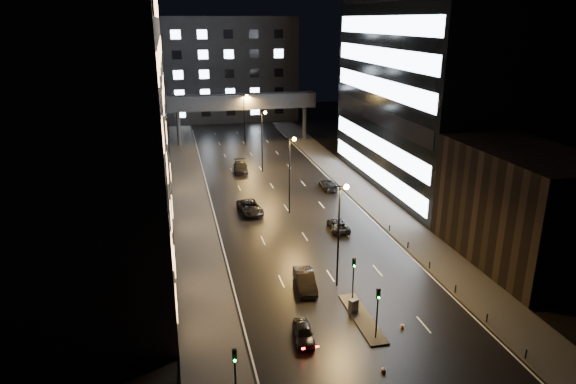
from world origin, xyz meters
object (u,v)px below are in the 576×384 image
car_toward_a (338,225)px  car_toward_b (328,185)px  car_away_a (303,333)px  utility_cabinet (353,305)px  car_away_c (250,208)px  car_away_d (241,167)px  car_away_b (305,281)px

car_toward_a → car_toward_b: 15.77m
car_away_a → utility_cabinet: (5.24, 2.91, 0.07)m
car_toward_a → car_toward_b: bearing=-99.4°
car_toward_b → utility_cabinet: 34.25m
car_away_a → utility_cabinet: size_ratio=3.34×
car_away_a → car_toward_a: (9.77, 20.82, 0.00)m
car_away_c → car_away_d: bearing=78.9°
car_away_b → car_toward_a: size_ratio=1.08×
car_away_d → car_toward_b: size_ratio=1.15×
car_away_a → car_toward_b: (13.29, 36.19, 0.08)m
car_away_d → car_toward_a: (8.02, -27.57, -0.19)m
car_away_b → utility_cabinet: car_away_b is taller
car_toward_a → car_away_b: bearing=63.2°
car_away_a → car_toward_b: size_ratio=0.75×
car_away_a → car_away_b: 8.24m
car_away_c → car_toward_a: size_ratio=1.22×
utility_cabinet → car_toward_a: bearing=53.4°
car_away_b → car_away_c: 21.03m
car_away_b → car_away_d: (-0.47, 40.45, 0.01)m
car_away_b → car_away_d: size_ratio=0.87×
car_toward_b → utility_cabinet: bearing=78.3°
car_toward_b → utility_cabinet: car_toward_b is taller
car_away_b → car_toward_b: size_ratio=1.00×
car_away_c → car_toward_b: size_ratio=1.13×
car_toward_b → car_away_b: bearing=70.5°
car_toward_b → utility_cabinet: (-8.05, -33.29, -0.01)m
car_away_b → car_away_c: (-1.93, 20.94, -0.03)m
car_away_b → utility_cabinet: size_ratio=4.42×
car_away_a → car_toward_b: bearing=76.2°
car_away_c → car_away_a: bearing=-97.4°
car_toward_a → car_toward_b: car_toward_b is taller
car_toward_b → car_away_a: bearing=71.7°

